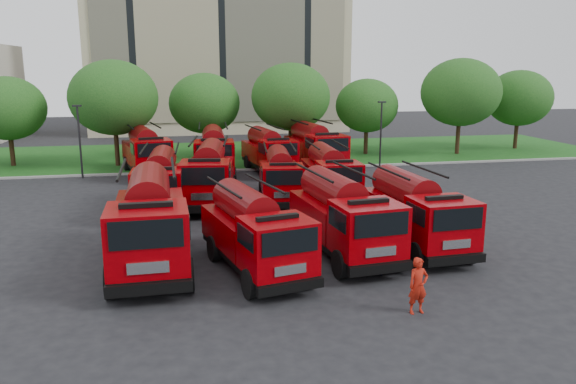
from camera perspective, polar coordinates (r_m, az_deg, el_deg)
name	(u,v)px	position (r m, az deg, el deg)	size (l,w,h in m)	color
ground	(259,243)	(25.00, -2.96, -5.24)	(140.00, 140.00, 0.00)	black
lawn	(216,154)	(50.25, -7.28, 3.81)	(70.00, 16.00, 0.12)	#134512
curb	(224,170)	(42.28, -6.49, 2.19)	(70.00, 0.30, 0.14)	gray
apartment_building	(217,26)	(71.86, -7.22, 16.37)	(30.00, 14.18, 25.00)	beige
tree_1	(7,108)	(48.34, -26.61, 7.60)	(5.71, 5.71, 6.98)	#382314
tree_2	(113,98)	(45.36, -17.31, 9.14)	(6.72, 6.72, 8.22)	#382314
tree_3	(205,103)	(47.71, -8.47, 8.90)	(5.88, 5.88, 7.19)	#382314
tree_4	(291,97)	(47.07, 0.26, 9.64)	(6.55, 6.55, 8.01)	#382314
tree_5	(367,106)	(49.93, 8.02, 8.68)	(5.46, 5.46, 6.68)	#382314
tree_6	(461,92)	(51.71, 17.14, 9.65)	(6.89, 6.89, 8.42)	#382314
tree_7	(519,98)	(57.04, 22.42, 8.81)	(6.05, 6.05, 7.39)	#382314
lamp_post_0	(79,137)	(41.57, -20.43, 5.24)	(0.60, 0.25, 5.11)	black
lamp_post_1	(381,130)	(43.82, 9.42, 6.20)	(0.60, 0.25, 5.11)	black
fire_truck_0	(150,222)	(22.25, -13.89, -2.97)	(3.08, 8.01, 3.62)	black
fire_truck_1	(254,232)	(21.32, -3.46, -4.04)	(3.78, 7.12, 3.08)	black
fire_truck_2	(343,216)	(23.25, 5.57, -2.46)	(3.23, 7.35, 3.24)	black
fire_truck_3	(415,212)	(24.67, 12.79, -1.96)	(2.84, 7.03, 3.14)	black
fire_truck_4	(161,182)	(30.67, -12.82, 0.95)	(2.87, 7.20, 3.23)	black
fire_truck_5	(209,175)	(32.00, -8.05, 1.77)	(3.54, 7.73, 3.39)	black
fire_truck_6	(280,176)	(32.33, -0.78, 1.62)	(3.00, 6.74, 2.97)	black
fire_truck_7	(330,174)	(32.88, 4.25, 1.86)	(2.69, 6.83, 3.07)	black
fire_truck_8	(146,151)	(41.75, -14.22, 4.02)	(3.99, 7.78, 3.38)	black
fire_truck_9	(214,153)	(39.89, -7.56, 3.96)	(3.11, 7.71, 3.45)	black
fire_truck_10	(268,151)	(41.40, -2.01, 4.18)	(3.34, 7.24, 3.18)	black
fire_truck_11	(315,147)	(42.51, 2.71, 4.61)	(3.46, 7.89, 3.48)	black
firefighter_0	(417,313)	(18.71, 12.94, -11.86)	(0.67, 0.49, 1.83)	#A8190C
firefighter_1	(376,275)	(21.53, 8.96, -8.37)	(0.83, 0.45, 1.70)	black
firefighter_2	(428,236)	(26.81, 14.07, -4.37)	(0.87, 0.50, 1.49)	#A8190C
firefighter_3	(443,244)	(25.76, 15.43, -5.14)	(0.96, 0.50, 1.49)	black
firefighter_4	(148,244)	(25.66, -14.02, -5.13)	(0.78, 0.51, 1.59)	black
firefighter_5	(321,197)	(33.89, 3.39, -0.47)	(1.83, 0.79, 1.98)	#A8190C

